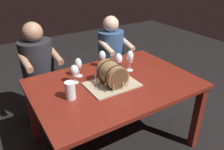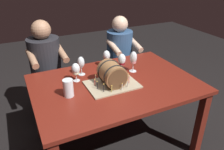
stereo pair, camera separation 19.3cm
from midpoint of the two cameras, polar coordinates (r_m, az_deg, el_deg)
name	(u,v)px [view 2 (the right image)]	position (r m, az deg, el deg)	size (l,w,h in m)	color
ground_plane	(115,143)	(2.46, 3.04, -16.99)	(8.00, 8.00, 0.00)	black
dining_table	(115,91)	(2.07, 3.46, -4.20)	(1.47, 1.02, 0.73)	maroon
barrel_cake	(112,75)	(1.93, 2.86, -0.15)	(0.45, 0.32, 0.22)	tan
wine_glass_amber	(107,56)	(2.29, 1.01, 4.79)	(0.07, 0.07, 0.17)	white
wine_glass_rose	(133,58)	(2.18, 8.04, 4.17)	(0.07, 0.07, 0.21)	white
wine_glass_white	(76,69)	(2.00, -6.59, 1.36)	(0.08, 0.08, 0.17)	white
wine_glass_empty	(81,63)	(2.11, -5.38, 3.08)	(0.07, 0.07, 0.19)	white
wine_glass_red	(122,60)	(2.19, 5.06, 3.78)	(0.08, 0.08, 0.18)	white
beer_pint	(68,89)	(1.80, -8.15, -3.61)	(0.08, 0.08, 0.15)	white
person_seated_left	(47,73)	(2.66, -14.25, 0.34)	(0.41, 0.49, 1.17)	black
person_seated_right	(119,62)	(2.97, 3.78, 3.24)	(0.37, 0.45, 1.12)	#1B2D46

